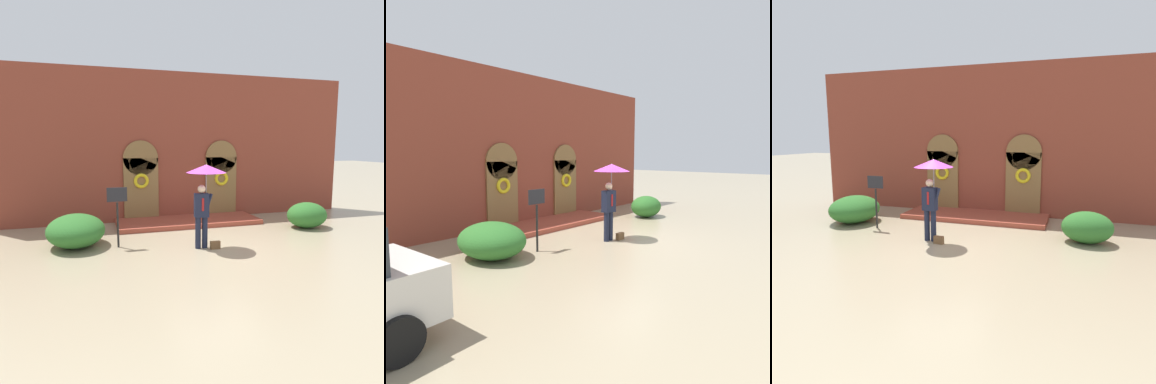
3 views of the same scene
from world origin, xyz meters
TOP-DOWN VIEW (x-y plane):
  - ground_plane at (0.00, 0.00)m, footprint 80.00×80.00m
  - building_facade at (-0.00, 4.15)m, footprint 14.00×2.30m
  - person_with_umbrella at (-0.37, 0.07)m, footprint 1.10×1.10m
  - handbag at (-0.12, -0.13)m, footprint 0.29×0.14m
  - sign_post at (-2.72, 0.81)m, footprint 0.56×0.06m
  - shrub_left at (-3.87, 1.25)m, footprint 1.63×1.92m
  - shrub_right at (3.83, 1.29)m, footprint 1.42×1.18m

SIDE VIEW (x-z plane):
  - ground_plane at x=0.00m, z-range 0.00..0.00m
  - handbag at x=-0.12m, z-range 0.00..0.22m
  - shrub_right at x=3.83m, z-range 0.00..0.89m
  - shrub_left at x=-3.87m, z-range 0.00..0.93m
  - sign_post at x=-2.72m, z-range 0.30..2.02m
  - person_with_umbrella at x=-0.37m, z-range 0.73..3.09m
  - building_facade at x=0.00m, z-range -0.12..5.48m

